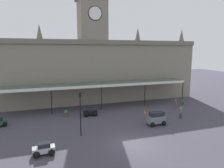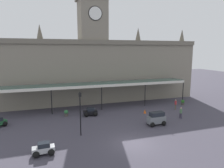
% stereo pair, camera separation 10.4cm
% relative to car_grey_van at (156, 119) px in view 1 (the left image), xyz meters
% --- Properties ---
extents(ground_plane, '(140.00, 140.00, 0.00)m').
position_rel_car_grey_van_xyz_m(ground_plane, '(-5.05, -4.11, -0.81)').
color(ground_plane, '#413E4A').
extents(station_building, '(41.08, 5.59, 19.74)m').
position_rel_car_grey_van_xyz_m(station_building, '(-5.05, 15.18, 5.79)').
color(station_building, gray).
rests_on(station_building, ground).
extents(entrance_canopy, '(31.89, 3.26, 4.31)m').
position_rel_car_grey_van_xyz_m(entrance_canopy, '(-5.05, 10.27, 3.36)').
color(entrance_canopy, '#38564C').
rests_on(entrance_canopy, ground).
extents(car_grey_van, '(2.42, 1.63, 1.77)m').
position_rel_car_grey_van_xyz_m(car_grey_van, '(0.00, 0.00, 0.00)').
color(car_grey_van, slate).
rests_on(car_grey_van, ground).
extents(car_silver_sedan, '(2.08, 1.57, 1.19)m').
position_rel_car_grey_van_xyz_m(car_silver_sedan, '(-14.11, -3.54, -0.30)').
color(car_silver_sedan, '#B2B5BA').
rests_on(car_silver_sedan, ground).
extents(car_black_sedan, '(2.07, 1.55, 1.19)m').
position_rel_car_grey_van_xyz_m(car_black_sedan, '(-7.50, 6.52, -0.30)').
color(car_black_sedan, black).
rests_on(car_black_sedan, ground).
extents(pedestrian_crossing_forecourt, '(0.34, 0.35, 1.67)m').
position_rel_car_grey_van_xyz_m(pedestrian_crossing_forecourt, '(6.75, 5.42, 0.10)').
color(pedestrian_crossing_forecourt, brown).
rests_on(pedestrian_crossing_forecourt, ground).
extents(pedestrian_beside_cars, '(0.34, 0.38, 1.67)m').
position_rel_car_grey_van_xyz_m(pedestrian_beside_cars, '(4.69, 1.22, 0.10)').
color(pedestrian_beside_cars, '#3F384C').
rests_on(pedestrian_beside_cars, ground).
extents(victorian_lamppost, '(0.30, 0.30, 5.20)m').
position_rel_car_grey_van_xyz_m(victorian_lamppost, '(-10.05, -0.28, 2.40)').
color(victorian_lamppost, black).
rests_on(victorian_lamppost, ground).
extents(traffic_cone, '(0.40, 0.40, 0.66)m').
position_rel_car_grey_van_xyz_m(traffic_cone, '(0.89, 5.03, -0.48)').
color(traffic_cone, orange).
rests_on(traffic_cone, ground).
extents(planter_by_canopy, '(0.60, 0.60, 0.96)m').
position_rel_car_grey_van_xyz_m(planter_by_canopy, '(-11.00, 7.39, -0.32)').
color(planter_by_canopy, '#47423D').
rests_on(planter_by_canopy, ground).
extents(planter_near_kerb, '(0.60, 0.60, 0.96)m').
position_rel_car_grey_van_xyz_m(planter_near_kerb, '(9.66, 7.37, -0.32)').
color(planter_near_kerb, '#47423D').
rests_on(planter_near_kerb, ground).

